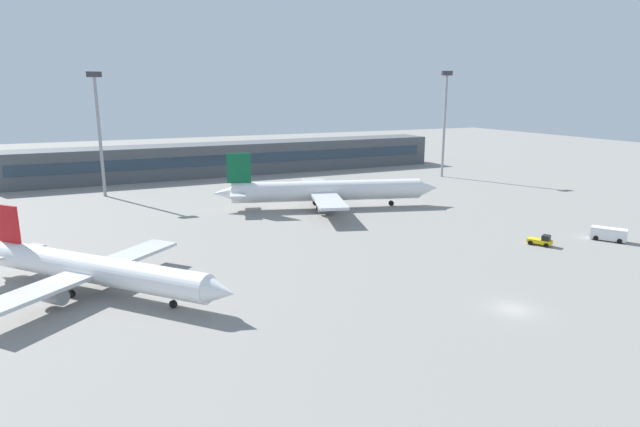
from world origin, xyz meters
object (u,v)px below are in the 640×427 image
floodlight_tower_east (445,117)px  floodlight_tower_west (99,126)px  service_van_white (609,234)px  airplane_near (98,270)px  baggage_tug_yellow (541,240)px  airplane_mid (329,191)px

floodlight_tower_east → floodlight_tower_west: bearing=174.1°
service_van_white → airplane_near: bearing=172.7°
airplane_near → service_van_white: (76.06, -9.79, -1.78)m
airplane_near → service_van_white: airplane_near is taller
floodlight_tower_east → service_van_white: bearing=-104.2°
airplane_near → baggage_tug_yellow: size_ratio=7.88×
airplane_mid → floodlight_tower_west: size_ratio=1.65×
service_van_white → floodlight_tower_west: (-72.11, 74.00, 14.86)m
baggage_tug_yellow → floodlight_tower_west: 94.60m
floodlight_tower_west → airplane_near: bearing=-93.5°
floodlight_tower_west → floodlight_tower_east: (88.53, -9.12, 0.61)m
airplane_mid → baggage_tug_yellow: 43.10m
airplane_mid → floodlight_tower_east: floodlight_tower_east is taller
airplane_mid → floodlight_tower_east: size_ratio=1.58×
airplane_mid → floodlight_tower_east: bearing=26.6°
airplane_mid → service_van_white: airplane_mid is taller
airplane_near → service_van_white: bearing=-7.3°
service_van_white → baggage_tug_yellow: bearing=168.4°
airplane_mid → service_van_white: size_ratio=8.41×
floodlight_tower_west → floodlight_tower_east: bearing=-5.9°
baggage_tug_yellow → floodlight_tower_east: bearing=65.5°
airplane_near → service_van_white: 76.71m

